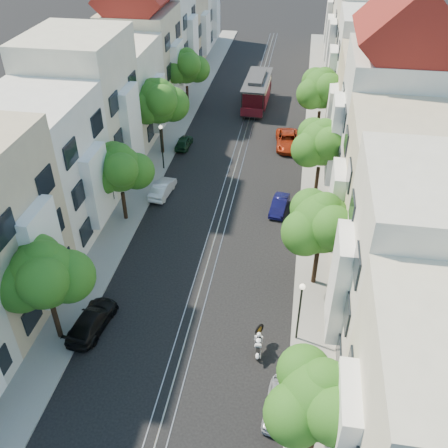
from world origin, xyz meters
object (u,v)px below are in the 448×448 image
at_px(tree_e_c, 322,144).
at_px(parked_car_e_far, 288,140).
at_px(sportbike_rider, 258,342).
at_px(lamp_east, 300,304).
at_px(tree_w_c, 159,102).
at_px(parked_car_w_far, 184,142).
at_px(parked_car_e_near, 278,404).
at_px(parked_car_w_mid, 162,188).
at_px(tree_e_b, 322,225).
at_px(lamp_west, 162,141).
at_px(tree_w_b, 120,170).
at_px(tree_w_d, 187,67).
at_px(parked_car_w_near, 92,320).
at_px(tree_w_a, 45,276).
at_px(parked_car_e_mid, 279,205).
at_px(tree_e_a, 321,400).
at_px(cable_car, 257,90).
at_px(tree_e_d, 323,90).

distance_m(tree_e_c, parked_car_e_far, 9.60).
relative_size(tree_e_c, sportbike_rider, 3.56).
bearing_deg(parked_car_e_far, lamp_east, -91.00).
height_order(tree_w_c, parked_car_w_far, tree_w_c).
bearing_deg(parked_car_e_near, parked_car_w_mid, 125.06).
distance_m(tree_e_b, lamp_west, 18.90).
bearing_deg(parked_car_w_far, sportbike_rider, 114.02).
height_order(tree_e_b, tree_w_b, tree_e_b).
distance_m(tree_w_c, parked_car_e_far, 12.78).
bearing_deg(tree_e_c, parked_car_w_mid, -170.56).
bearing_deg(tree_w_d, parked_car_e_near, -70.91).
bearing_deg(parked_car_w_near, lamp_east, -168.33).
bearing_deg(parked_car_w_near, tree_w_a, 39.83).
bearing_deg(tree_w_d, sportbike_rider, -71.12).
bearing_deg(parked_car_e_mid, lamp_west, 162.63).
height_order(tree_e_b, parked_car_w_near, tree_e_b).
bearing_deg(tree_e_c, tree_w_b, -157.38).
distance_m(tree_e_a, parked_car_e_mid, 20.65).
bearing_deg(parked_car_w_far, tree_w_d, -78.18).
distance_m(tree_e_a, sportbike_rider, 7.46).
height_order(cable_car, parked_car_e_mid, cable_car).
relative_size(lamp_east, parked_car_e_far, 0.88).
xyz_separation_m(tree_w_a, parked_car_w_mid, (1.83, 15.91, -4.13)).
height_order(sportbike_rider, parked_car_w_mid, sportbike_rider).
bearing_deg(tree_w_d, tree_e_b, -61.93).
height_order(tree_w_d, parked_car_w_near, tree_w_d).
bearing_deg(tree_e_b, tree_w_d, 118.07).
bearing_deg(parked_car_e_near, lamp_west, 122.36).
height_order(tree_w_a, parked_car_w_near, tree_w_a).
bearing_deg(lamp_west, lamp_east, -55.01).
xyz_separation_m(tree_e_d, sportbike_rider, (-3.04, -28.21, -4.06)).
height_order(tree_e_b, parked_car_w_mid, tree_e_b).
relative_size(tree_w_a, parked_car_w_mid, 1.83).
bearing_deg(tree_e_c, tree_w_c, 160.85).
xyz_separation_m(lamp_west, parked_car_e_mid, (10.70, -4.95, -2.32)).
relative_size(tree_w_d, lamp_west, 1.57).
bearing_deg(tree_w_c, tree_e_a, -62.78).
bearing_deg(sportbike_rider, cable_car, 93.93).
height_order(tree_w_a, parked_car_e_far, tree_w_a).
bearing_deg(tree_e_d, cable_car, 135.40).
relative_size(tree_e_a, tree_e_d, 0.92).
bearing_deg(parked_car_w_far, parked_car_e_mid, 138.01).
xyz_separation_m(sportbike_rider, parked_car_e_mid, (0.18, 14.29, -0.28)).
relative_size(parked_car_e_near, parked_car_w_mid, 0.89).
distance_m(lamp_east, parked_car_w_far, 25.52).
distance_m(tree_e_a, tree_w_a, 15.25).
xyz_separation_m(parked_car_e_far, parked_car_w_far, (-9.87, -1.73, -0.13)).
bearing_deg(tree_w_a, lamp_east, 8.57).
xyz_separation_m(tree_w_d, parked_car_e_far, (11.54, -7.72, -3.94)).
xyz_separation_m(tree_e_d, parked_car_w_far, (-12.73, -4.45, -4.34)).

